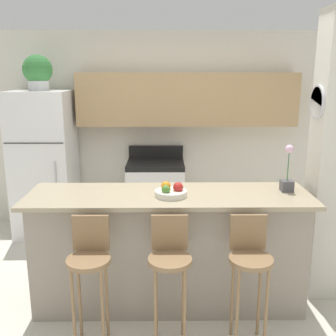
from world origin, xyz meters
name	(u,v)px	position (x,y,z in m)	size (l,w,h in m)	color
ground_plane	(169,301)	(0.00, 0.00, 0.00)	(14.00, 14.00, 0.00)	beige
wall_back	(175,118)	(0.10, 1.99, 1.45)	(5.60, 0.38, 2.55)	silver
pillar_right	(333,160)	(1.46, 0.17, 1.28)	(0.38, 0.32, 2.55)	silver
counter_bar	(169,249)	(0.00, 0.00, 0.52)	(2.42, 0.71, 1.03)	gray
refrigerator	(45,164)	(-1.55, 1.66, 0.91)	(0.72, 0.74, 1.81)	white
stove_range	(156,195)	(-0.15, 1.72, 0.46)	(0.73, 0.61, 1.07)	white
bar_stool_left	(90,263)	(-0.59, -0.54, 0.66)	(0.32, 0.32, 1.00)	olive
bar_stool_mid	(170,263)	(0.00, -0.54, 0.66)	(0.32, 0.32, 1.00)	olive
bar_stool_right	(250,262)	(0.59, -0.54, 0.66)	(0.32, 0.32, 1.00)	olive
potted_plant_on_fridge	(38,72)	(-1.55, 1.66, 2.04)	(0.35, 0.35, 0.42)	silver
orchid_vase	(287,176)	(1.02, 0.07, 1.16)	(0.10, 0.10, 0.41)	#4C4C51
fruit_bowl	(171,192)	(0.02, -0.07, 1.07)	(0.27, 0.27, 0.12)	silver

